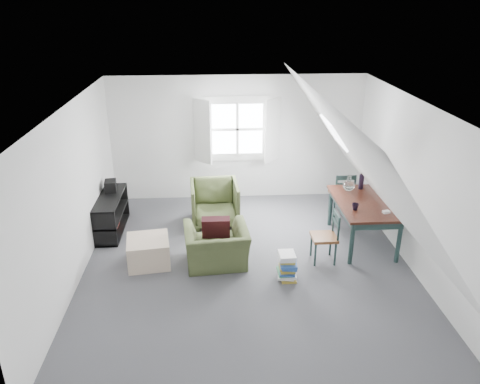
{
  "coord_description": "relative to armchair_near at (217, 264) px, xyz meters",
  "views": [
    {
      "loc": [
        -0.51,
        -6.23,
        3.88
      ],
      "look_at": [
        -0.08,
        0.6,
        1.0
      ],
      "focal_mm": 35.0,
      "sensor_mm": 36.0,
      "label": 1
    }
  ],
  "objects": [
    {
      "name": "demijohn",
      "position": [
        2.3,
        1.01,
        0.87
      ],
      "size": [
        0.2,
        0.2,
        0.28
      ],
      "rotation": [
        0.0,
        0.0,
        -0.29
      ],
      "color": "silver",
      "rests_on": "dining_table"
    },
    {
      "name": "dormer_window",
      "position": [
        0.48,
        2.59,
        1.45
      ],
      "size": [
        1.71,
        0.35,
        1.3
      ],
      "color": "white",
      "rests_on": "wall_back"
    },
    {
      "name": "armchair_near",
      "position": [
        0.0,
        0.0,
        0.0
      ],
      "size": [
        1.03,
        0.92,
        0.62
      ],
      "primitive_type": "imported",
      "rotation": [
        0.0,
        0.0,
        3.23
      ],
      "color": "#3F4B26",
      "rests_on": "floor"
    },
    {
      "name": "ceiling",
      "position": [
        0.48,
        -0.08,
        2.5
      ],
      "size": [
        5.5,
        5.5,
        0.0
      ],
      "primitive_type": "plane",
      "rotation": [
        3.14,
        0.0,
        0.0
      ],
      "color": "white",
      "rests_on": "wall_back"
    },
    {
      "name": "wall_back",
      "position": [
        0.48,
        2.67,
        1.25
      ],
      "size": [
        5.0,
        0.0,
        5.0
      ],
      "primitive_type": "plane",
      "rotation": [
        1.57,
        0.0,
        0.0
      ],
      "color": "silver",
      "rests_on": "ground"
    },
    {
      "name": "skylight",
      "position": [
        2.03,
        1.22,
        1.75
      ],
      "size": [
        0.35,
        0.75,
        0.47
      ],
      "primitive_type": "cube",
      "rotation": [
        0.0,
        0.95,
        0.0
      ],
      "color": "white",
      "rests_on": "slope_right"
    },
    {
      "name": "media_shelf",
      "position": [
        -1.85,
        1.22,
        0.29
      ],
      "size": [
        0.43,
        1.28,
        0.65
      ],
      "rotation": [
        0.0,
        0.0,
        0.07
      ],
      "color": "black",
      "rests_on": "floor"
    },
    {
      "name": "electronics_box",
      "position": [
        -1.85,
        1.52,
        0.75
      ],
      "size": [
        0.23,
        0.29,
        0.21
      ],
      "primitive_type": "cube",
      "rotation": [
        0.0,
        0.0,
        0.13
      ],
      "color": "black",
      "rests_on": "media_shelf"
    },
    {
      "name": "paper_box",
      "position": [
        2.65,
        0.11,
        0.77
      ],
      "size": [
        0.12,
        0.1,
        0.04
      ],
      "primitive_type": "cube",
      "rotation": [
        0.0,
        0.0,
        0.28
      ],
      "color": "white",
      "rests_on": "dining_table"
    },
    {
      "name": "dining_table",
      "position": [
        2.45,
        0.56,
        0.65
      ],
      "size": [
        0.9,
        1.51,
        0.75
      ],
      "rotation": [
        0.0,
        0.0,
        -0.05
      ],
      "color": "black",
      "rests_on": "floor"
    },
    {
      "name": "dining_chair_far",
      "position": [
        2.37,
        1.55,
        0.47
      ],
      "size": [
        0.42,
        0.42,
        0.9
      ],
      "rotation": [
        0.0,
        0.0,
        3.34
      ],
      "color": "brown",
      "rests_on": "floor"
    },
    {
      "name": "vase_twigs",
      "position": [
        2.55,
        1.11,
        0.9
      ],
      "size": [
        0.08,
        0.09,
        0.66
      ],
      "rotation": [
        0.0,
        0.0,
        -0.04
      ],
      "color": "black",
      "rests_on": "dining_table"
    },
    {
      "name": "floor",
      "position": [
        0.48,
        -0.08,
        0.0
      ],
      "size": [
        5.5,
        5.5,
        0.0
      ],
      "primitive_type": "plane",
      "color": "#494A4E",
      "rests_on": "ground"
    },
    {
      "name": "slope_right",
      "position": [
        2.03,
        -0.08,
        1.78
      ],
      "size": [
        3.19,
        5.5,
        4.48
      ],
      "primitive_type": "plane",
      "rotation": [
        0.0,
        -2.19,
        0.0
      ],
      "color": "white",
      "rests_on": "wall_right"
    },
    {
      "name": "dining_chair_near",
      "position": [
        1.71,
        0.01,
        0.43
      ],
      "size": [
        0.38,
        0.38,
        0.82
      ],
      "rotation": [
        0.0,
        0.0,
        -1.3
      ],
      "color": "brown",
      "rests_on": "floor"
    },
    {
      "name": "magazine_stack",
      "position": [
        1.03,
        -0.47,
        0.21
      ],
      "size": [
        0.31,
        0.37,
        0.41
      ],
      "rotation": [
        0.0,
        0.0,
        -0.04
      ],
      "color": "#B29933",
      "rests_on": "floor"
    },
    {
      "name": "armchair_far",
      "position": [
        -0.01,
        1.45,
        0.0
      ],
      "size": [
        0.89,
        0.92,
        0.79
      ],
      "primitive_type": "imported",
      "rotation": [
        0.0,
        0.0,
        0.06
      ],
      "color": "#3F4B26",
      "rests_on": "floor"
    },
    {
      "name": "ottoman",
      "position": [
        -1.05,
        0.1,
        0.21
      ],
      "size": [
        0.71,
        0.71,
        0.42
      ],
      "primitive_type": "cube",
      "rotation": [
        0.0,
        0.0,
        0.13
      ],
      "color": "#C6AE95",
      "rests_on": "floor"
    },
    {
      "name": "cup",
      "position": [
        2.2,
        0.26,
        0.75
      ],
      "size": [
        0.14,
        0.14,
        0.1
      ],
      "primitive_type": "imported",
      "rotation": [
        0.0,
        0.0,
        -0.29
      ],
      "color": "black",
      "rests_on": "dining_table"
    },
    {
      "name": "wall_left",
      "position": [
        -2.02,
        -0.08,
        1.25
      ],
      "size": [
        0.0,
        5.5,
        5.5
      ],
      "primitive_type": "plane",
      "rotation": [
        1.57,
        0.0,
        1.57
      ],
      "color": "silver",
      "rests_on": "ground"
    },
    {
      "name": "wall_right",
      "position": [
        2.98,
        -0.08,
        1.25
      ],
      "size": [
        0.0,
        5.5,
        5.5
      ],
      "primitive_type": "plane",
      "rotation": [
        1.57,
        0.0,
        -1.57
      ],
      "color": "silver",
      "rests_on": "ground"
    },
    {
      "name": "throw_pillow",
      "position": [
        0.0,
        0.15,
        0.54
      ],
      "size": [
        0.43,
        0.25,
        0.45
      ],
      "primitive_type": "cube",
      "rotation": [
        0.31,
        0.0,
        -0.01
      ],
      "color": "#380F14",
      "rests_on": "armchair_near"
    },
    {
      "name": "wall_front",
      "position": [
        0.48,
        -2.83,
        1.25
      ],
      "size": [
        5.0,
        0.0,
        5.0
      ],
      "primitive_type": "plane",
      "rotation": [
        -1.57,
        0.0,
        0.0
      ],
      "color": "silver",
      "rests_on": "ground"
    },
    {
      "name": "slope_left",
      "position": [
        -1.07,
        -0.08,
        1.78
      ],
      "size": [
        3.19,
        5.5,
        4.48
      ],
      "primitive_type": "plane",
      "rotation": [
        0.0,
        2.19,
        0.0
      ],
      "color": "white",
      "rests_on": "wall_left"
    }
  ]
}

